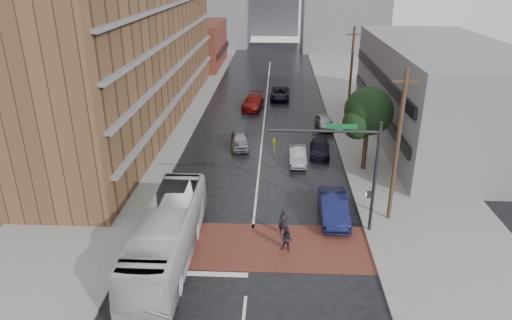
# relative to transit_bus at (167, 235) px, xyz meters

# --- Properties ---
(ground) EXTENTS (160.00, 160.00, 0.00)m
(ground) POSITION_rel_transit_bus_xyz_m (4.57, 1.00, -1.58)
(ground) COLOR black
(ground) RESTS_ON ground
(crosswalk) EXTENTS (14.00, 5.00, 0.02)m
(crosswalk) POSITION_rel_transit_bus_xyz_m (4.57, 1.50, -1.57)
(crosswalk) COLOR brown
(crosswalk) RESTS_ON ground
(sidewalk_west) EXTENTS (9.00, 90.00, 0.15)m
(sidewalk_west) POSITION_rel_transit_bus_xyz_m (-6.93, 26.00, -1.51)
(sidewalk_west) COLOR gray
(sidewalk_west) RESTS_ON ground
(sidewalk_east) EXTENTS (9.00, 90.00, 0.15)m
(sidewalk_east) POSITION_rel_transit_bus_xyz_m (16.07, 26.00, -1.51)
(sidewalk_east) COLOR gray
(sidewalk_east) RESTS_ON ground
(storefront_west) EXTENTS (8.00, 16.00, 7.00)m
(storefront_west) POSITION_rel_transit_bus_xyz_m (-7.43, 55.00, 1.92)
(storefront_west) COLOR brown
(storefront_west) RESTS_ON ground
(building_east) EXTENTS (11.00, 26.00, 9.00)m
(building_east) POSITION_rel_transit_bus_xyz_m (21.07, 21.00, 2.92)
(building_east) COLOR slate
(building_east) RESTS_ON ground
(street_tree) EXTENTS (4.20, 4.10, 6.90)m
(street_tree) POSITION_rel_transit_bus_xyz_m (13.09, 13.03, 3.15)
(street_tree) COLOR #332319
(street_tree) RESTS_ON ground
(signal_mast) EXTENTS (6.50, 0.30, 7.20)m
(signal_mast) POSITION_rel_transit_bus_xyz_m (10.42, 3.50, 3.15)
(signal_mast) COLOR #2D2D33
(signal_mast) RESTS_ON ground
(utility_pole_near) EXTENTS (1.60, 0.26, 10.00)m
(utility_pole_near) POSITION_rel_transit_bus_xyz_m (13.37, 5.00, 3.56)
(utility_pole_near) COLOR #473321
(utility_pole_near) RESTS_ON ground
(utility_pole_far) EXTENTS (1.60, 0.26, 10.00)m
(utility_pole_far) POSITION_rel_transit_bus_xyz_m (13.37, 25.00, 3.56)
(utility_pole_far) COLOR #473321
(utility_pole_far) RESTS_ON ground
(transit_bus) EXTENTS (2.68, 11.36, 3.16)m
(transit_bus) POSITION_rel_transit_bus_xyz_m (0.00, 0.00, 0.00)
(transit_bus) COLOR silver
(transit_bus) RESTS_ON ground
(pedestrian_a) EXTENTS (0.73, 0.56, 1.80)m
(pedestrian_a) POSITION_rel_transit_bus_xyz_m (6.49, 2.78, -0.68)
(pedestrian_a) COLOR black
(pedestrian_a) RESTS_ON ground
(pedestrian_b) EXTENTS (0.89, 0.81, 1.50)m
(pedestrian_b) POSITION_rel_transit_bus_xyz_m (6.65, 1.12, -0.83)
(pedestrian_b) COLOR black
(pedestrian_b) RESTS_ON ground
(car_travel_a) EXTENTS (2.07, 4.15, 1.36)m
(car_travel_a) POSITION_rel_transit_bus_xyz_m (2.58, 17.60, -0.90)
(car_travel_a) COLOR #929399
(car_travel_a) RESTS_ON ground
(car_travel_b) EXTENTS (1.42, 4.01, 1.32)m
(car_travel_b) POSITION_rel_transit_bus_xyz_m (7.75, 14.20, -0.92)
(car_travel_b) COLOR #B3B6BB
(car_travel_b) RESTS_ON ground
(car_travel_c) EXTENTS (2.65, 5.36, 1.50)m
(car_travel_c) POSITION_rel_transit_bus_xyz_m (3.10, 30.21, -0.83)
(car_travel_c) COLOR maroon
(car_travel_c) RESTS_ON ground
(suv_travel) EXTENTS (2.49, 5.12, 1.40)m
(suv_travel) POSITION_rel_transit_bus_xyz_m (6.29, 34.46, -0.88)
(suv_travel) COLOR black
(suv_travel) RESTS_ON ground
(car_parked_near) EXTENTS (1.75, 4.98, 1.64)m
(car_parked_near) POSITION_rel_transit_bus_xyz_m (9.77, 5.00, -0.76)
(car_parked_near) COLOR #11153E
(car_parked_near) RESTS_ON ground
(car_parked_mid) EXTENTS (2.01, 4.32, 1.22)m
(car_parked_mid) POSITION_rel_transit_bus_xyz_m (9.77, 16.07, -0.97)
(car_parked_mid) COLOR black
(car_parked_mid) RESTS_ON ground
(car_parked_far) EXTENTS (1.94, 4.06, 1.34)m
(car_parked_far) POSITION_rel_transit_bus_xyz_m (10.82, 23.38, -0.91)
(car_parked_far) COLOR #989B9F
(car_parked_far) RESTS_ON ground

